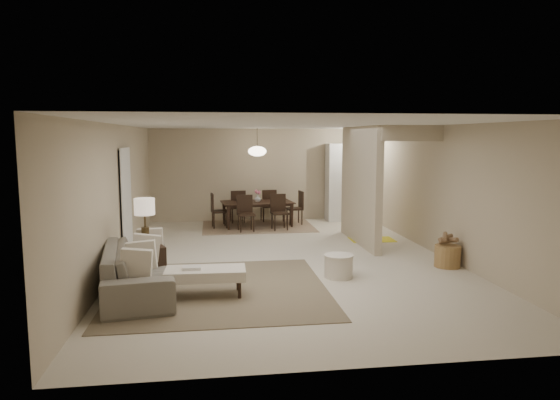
{
  "coord_description": "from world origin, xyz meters",
  "views": [
    {
      "loc": [
        -1.35,
        -9.04,
        2.28
      ],
      "look_at": [
        -0.03,
        0.57,
        1.05
      ],
      "focal_mm": 32.0,
      "sensor_mm": 36.0,
      "label": 1
    }
  ],
  "objects": [
    {
      "name": "dining_chairs",
      "position": [
        -0.2,
        3.55,
        0.44
      ],
      "size": [
        2.38,
        1.82,
        0.88
      ],
      "color": "black",
      "rests_on": "dining_rug"
    },
    {
      "name": "ceiling",
      "position": [
        0.0,
        0.0,
        2.5
      ],
      "size": [
        9.0,
        9.0,
        0.0
      ],
      "primitive_type": "plane",
      "rotation": [
        3.14,
        0.0,
        0.0
      ],
      "color": "white",
      "rests_on": "back_wall"
    },
    {
      "name": "left_wall",
      "position": [
        -3.0,
        0.0,
        1.25
      ],
      "size": [
        0.0,
        9.0,
        9.0
      ],
      "primitive_type": "plane",
      "rotation": [
        1.57,
        0.0,
        1.57
      ],
      "color": "#BDAC8F",
      "rests_on": "floor"
    },
    {
      "name": "wicker_basket",
      "position": [
        2.75,
        -0.93,
        0.19
      ],
      "size": [
        0.49,
        0.49,
        0.38
      ],
      "primitive_type": "cylinder",
      "rotation": [
        0.0,
        0.0,
        0.08
      ],
      "color": "#8F5F39",
      "rests_on": "floor"
    },
    {
      "name": "pantry_cabinet",
      "position": [
        2.35,
        4.15,
        1.05
      ],
      "size": [
        1.2,
        0.55,
        2.1
      ],
      "primitive_type": "cube",
      "color": "silver",
      "rests_on": "floor"
    },
    {
      "name": "doorway",
      "position": [
        -2.97,
        0.6,
        1.02
      ],
      "size": [
        0.04,
        0.9,
        2.04
      ],
      "primitive_type": "cube",
      "color": "black",
      "rests_on": "floor"
    },
    {
      "name": "back_wall",
      "position": [
        0.0,
        4.5,
        1.25
      ],
      "size": [
        6.0,
        0.0,
        6.0
      ],
      "primitive_type": "plane",
      "rotation": [
        1.57,
        0.0,
        0.0
      ],
      "color": "#BDAC8F",
      "rests_on": "floor"
    },
    {
      "name": "vase",
      "position": [
        -0.2,
        3.55,
        0.72
      ],
      "size": [
        0.18,
        0.18,
        0.17
      ],
      "primitive_type": "imported",
      "rotation": [
        0.0,
        0.0,
        0.11
      ],
      "color": "silver",
      "rests_on": "dining_table"
    },
    {
      "name": "floor",
      "position": [
        0.0,
        0.0,
        0.0
      ],
      "size": [
        9.0,
        9.0,
        0.0
      ],
      "primitive_type": "plane",
      "color": "beige",
      "rests_on": "ground"
    },
    {
      "name": "right_wall",
      "position": [
        3.0,
        0.0,
        1.25
      ],
      "size": [
        0.0,
        9.0,
        9.0
      ],
      "primitive_type": "plane",
      "rotation": [
        1.57,
        0.0,
        -1.57
      ],
      "color": "#BDAC8F",
      "rests_on": "floor"
    },
    {
      "name": "sofa",
      "position": [
        -2.45,
        -1.71,
        0.35
      ],
      "size": [
        2.48,
        1.26,
        0.69
      ],
      "primitive_type": "imported",
      "rotation": [
        0.0,
        0.0,
        1.72
      ],
      "color": "slate",
      "rests_on": "floor"
    },
    {
      "name": "side_table",
      "position": [
        -2.4,
        -1.11,
        0.28
      ],
      "size": [
        0.66,
        0.66,
        0.57
      ],
      "primitive_type": "cube",
      "rotation": [
        0.0,
        0.0,
        0.35
      ],
      "color": "black",
      "rests_on": "floor"
    },
    {
      "name": "ottoman_bench",
      "position": [
        -1.46,
        -2.01,
        0.33
      ],
      "size": [
        1.16,
        0.56,
        0.41
      ],
      "rotation": [
        0.0,
        0.0,
        -0.03
      ],
      "color": "beige",
      "rests_on": "living_rug"
    },
    {
      "name": "dining_rug",
      "position": [
        -0.2,
        3.55,
        0.01
      ],
      "size": [
        2.8,
        2.1,
        0.01
      ],
      "primitive_type": "cube",
      "color": "#7D674D",
      "rests_on": "floor"
    },
    {
      "name": "pendant_light",
      "position": [
        -0.2,
        3.55,
        1.92
      ],
      "size": [
        0.46,
        0.46,
        0.71
      ],
      "color": "#46371E",
      "rests_on": "ceiling"
    },
    {
      "name": "flush_light",
      "position": [
        2.3,
        3.2,
        2.46
      ],
      "size": [
        0.44,
        0.44,
        0.05
      ],
      "primitive_type": "cylinder",
      "color": "white",
      "rests_on": "ceiling"
    },
    {
      "name": "dining_table",
      "position": [
        -0.2,
        3.55,
        0.31
      ],
      "size": [
        1.89,
        1.19,
        0.63
      ],
      "primitive_type": "imported",
      "rotation": [
        0.0,
        0.0,
        0.11
      ],
      "color": "black",
      "rests_on": "dining_rug"
    },
    {
      "name": "living_rug",
      "position": [
        -1.26,
        -1.71,
        0.01
      ],
      "size": [
        3.2,
        3.2,
        0.01
      ],
      "primitive_type": "cube",
      "color": "brown",
      "rests_on": "floor"
    },
    {
      "name": "table_lamp",
      "position": [
        -2.4,
        -1.11,
        1.13
      ],
      "size": [
        0.32,
        0.32,
        0.76
      ],
      "color": "#46371E",
      "rests_on": "side_table"
    },
    {
      "name": "round_pouf",
      "position": [
        0.68,
        -1.32,
        0.19
      ],
      "size": [
        0.48,
        0.48,
        0.37
      ],
      "primitive_type": "cylinder",
      "color": "beige",
      "rests_on": "floor"
    },
    {
      "name": "yellow_mat",
      "position": [
        2.17,
        1.49,
        0.01
      ],
      "size": [
        0.99,
        0.63,
        0.01
      ],
      "primitive_type": "cube",
      "rotation": [
        0.0,
        0.0,
        -0.04
      ],
      "color": "yellow",
      "rests_on": "floor"
    },
    {
      "name": "partition",
      "position": [
        1.8,
        1.25,
        1.25
      ],
      "size": [
        0.15,
        2.5,
        2.5
      ],
      "primitive_type": "cube",
      "color": "#BDAC8F",
      "rests_on": "floor"
    }
  ]
}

